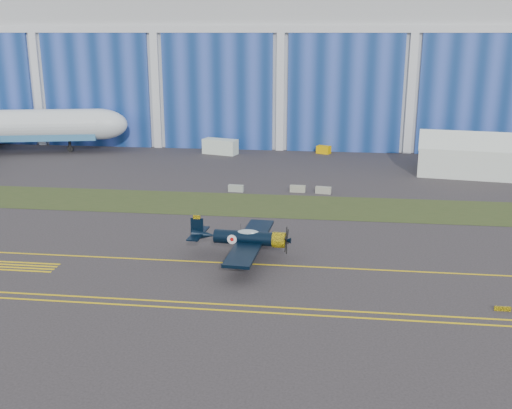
# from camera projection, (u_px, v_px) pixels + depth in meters

# --- Properties ---
(ground) EXTENTS (260.00, 260.00, 0.00)m
(ground) POSITION_uv_depth(u_px,v_px,m) (237.00, 244.00, 58.90)
(ground) COLOR #383336
(ground) RESTS_ON ground
(grass_median) EXTENTS (260.00, 10.00, 0.02)m
(grass_median) POSITION_uv_depth(u_px,v_px,m) (255.00, 205.00, 72.25)
(grass_median) COLOR #475128
(grass_median) RESTS_ON ground
(hangar) EXTENTS (220.00, 45.70, 30.00)m
(hangar) POSITION_uv_depth(u_px,v_px,m) (290.00, 58.00, 123.19)
(hangar) COLOR silver
(hangar) RESTS_ON ground
(taxiway_centreline) EXTENTS (200.00, 0.20, 0.02)m
(taxiway_centreline) POSITION_uv_depth(u_px,v_px,m) (229.00, 263.00, 54.13)
(taxiway_centreline) COLOR yellow
(taxiway_centreline) RESTS_ON ground
(edge_line_near) EXTENTS (80.00, 0.20, 0.02)m
(edge_line_near) POSITION_uv_depth(u_px,v_px,m) (208.00, 309.00, 45.08)
(edge_line_near) COLOR yellow
(edge_line_near) RESTS_ON ground
(edge_line_far) EXTENTS (80.00, 0.20, 0.02)m
(edge_line_far) POSITION_uv_depth(u_px,v_px,m) (210.00, 304.00, 46.03)
(edge_line_far) COLOR yellow
(edge_line_far) RESTS_ON ground
(hold_short_ladder) EXTENTS (6.00, 2.40, 0.02)m
(hold_short_ladder) POSITION_uv_depth(u_px,v_px,m) (24.00, 267.00, 53.30)
(hold_short_ladder) COLOR yellow
(hold_short_ladder) RESTS_ON ground
(guard_board_right) EXTENTS (1.20, 0.15, 0.35)m
(guard_board_right) POSITION_uv_depth(u_px,v_px,m) (502.00, 309.00, 44.82)
(guard_board_right) COLOR yellow
(guard_board_right) RESTS_ON ground
(warbird) EXTENTS (11.25, 13.28, 3.76)m
(warbird) POSITION_uv_depth(u_px,v_px,m) (244.00, 238.00, 54.90)
(warbird) COLOR black
(warbird) RESTS_ON ground
(tent) EXTENTS (14.87, 11.83, 6.29)m
(tent) POSITION_uv_depth(u_px,v_px,m) (466.00, 152.00, 87.82)
(tent) COLOR white
(tent) RESTS_ON ground
(shipping_container) EXTENTS (6.27, 3.90, 2.53)m
(shipping_container) POSITION_uv_depth(u_px,v_px,m) (220.00, 147.00, 102.24)
(shipping_container) COLOR white
(shipping_container) RESTS_ON ground
(tug) EXTENTS (2.62, 2.18, 1.31)m
(tug) POSITION_uv_depth(u_px,v_px,m) (324.00, 150.00, 102.79)
(tug) COLOR #FFBC00
(tug) RESTS_ON ground
(barrier_a) EXTENTS (2.04, 0.76, 0.90)m
(barrier_a) POSITION_uv_depth(u_px,v_px,m) (236.00, 188.00, 78.18)
(barrier_a) COLOR #97A093
(barrier_a) RESTS_ON ground
(barrier_b) EXTENTS (2.01, 0.63, 0.90)m
(barrier_b) POSITION_uv_depth(u_px,v_px,m) (298.00, 189.00, 77.98)
(barrier_b) COLOR #9C9F87
(barrier_b) RESTS_ON ground
(barrier_c) EXTENTS (2.07, 0.91, 0.90)m
(barrier_c) POSITION_uv_depth(u_px,v_px,m) (323.00, 190.00, 77.29)
(barrier_c) COLOR #9D9E8C
(barrier_c) RESTS_ON ground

